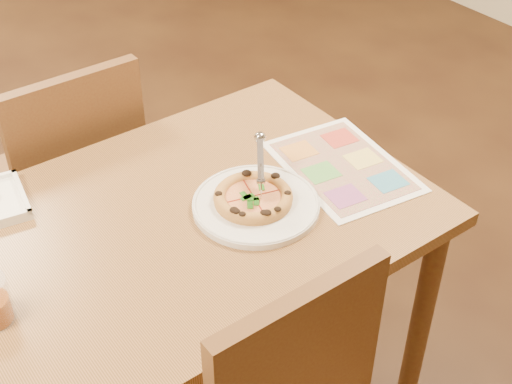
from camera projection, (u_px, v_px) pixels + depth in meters
dining_table at (170, 250)px, 1.80m from camera, size 1.30×0.85×0.72m
chair_far at (72, 160)px, 2.22m from camera, size 0.42×0.42×0.47m
plate at (256, 205)px, 1.79m from camera, size 0.39×0.39×0.02m
pizza at (253, 197)px, 1.78m from camera, size 0.20×0.20×0.03m
pizza_cutter at (261, 167)px, 1.78m from camera, size 0.11×0.15×0.10m
menu at (342, 166)px, 1.93m from camera, size 0.34×0.44×0.00m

